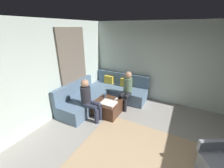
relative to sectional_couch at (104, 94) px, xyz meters
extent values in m
cube|color=silver|center=(2.08, 1.06, 1.07)|extent=(6.00, 0.12, 2.70)
cube|color=silver|center=(-0.86, -1.88, 1.07)|extent=(0.12, 6.00, 2.70)
cube|color=#726659|center=(-0.76, -0.58, 0.97)|extent=(0.06, 1.10, 2.50)
cube|color=tan|center=(1.88, -1.78, -0.27)|extent=(2.60, 2.20, 0.01)
cube|color=slate|center=(0.30, 0.53, -0.07)|extent=(2.10, 0.85, 0.42)
cube|color=slate|center=(0.30, 0.88, 0.36)|extent=(2.10, 0.14, 0.45)
cube|color=slate|center=(-0.32, -0.75, -0.07)|extent=(0.85, 1.70, 0.42)
cube|color=slate|center=(-0.68, -0.75, 0.36)|extent=(0.14, 1.70, 0.45)
cube|color=gold|center=(-0.20, 0.70, 0.26)|extent=(0.36, 0.12, 0.36)
cube|color=gold|center=(0.50, 0.70, 0.26)|extent=(0.36, 0.12, 0.36)
cube|color=#4C2D1E|center=(0.48, -0.58, -0.07)|extent=(0.76, 0.76, 0.42)
cube|color=white|center=(0.58, -0.70, 0.16)|extent=(0.44, 0.36, 0.04)
cylinder|color=#334C72|center=(0.26, -0.40, 0.19)|extent=(0.08, 0.08, 0.10)
cube|color=white|center=(0.66, -0.36, 0.15)|extent=(0.05, 0.15, 0.02)
cube|color=gray|center=(3.07, -1.24, 0.23)|extent=(0.52, 0.36, 0.22)
cylinder|color=black|center=(0.91, -0.25, -0.07)|extent=(0.12, 0.12, 0.42)
cylinder|color=black|center=(0.73, -0.25, -0.07)|extent=(0.12, 0.12, 0.42)
cylinder|color=black|center=(0.91, -0.05, 0.20)|extent=(0.12, 0.40, 0.12)
cylinder|color=black|center=(0.73, -0.05, 0.20)|extent=(0.12, 0.40, 0.12)
cylinder|color=#597259|center=(0.82, 0.15, 0.45)|extent=(0.28, 0.28, 0.50)
sphere|color=tan|center=(0.82, 0.15, 0.81)|extent=(0.22, 0.22, 0.22)
cylinder|color=#2D3347|center=(0.45, -0.98, -0.07)|extent=(0.12, 0.12, 0.42)
cylinder|color=#2D3347|center=(0.45, -1.16, -0.07)|extent=(0.12, 0.12, 0.42)
cylinder|color=#2D3347|center=(0.25, -0.98, 0.20)|extent=(0.40, 0.12, 0.12)
cylinder|color=#2D3347|center=(0.25, -1.16, 0.20)|extent=(0.40, 0.12, 0.12)
cylinder|color=#26262D|center=(0.05, -1.07, 0.45)|extent=(0.28, 0.28, 0.50)
sphere|color=tan|center=(0.05, -1.07, 0.81)|extent=(0.22, 0.22, 0.22)
camera|label=1|loc=(2.34, -3.81, 2.22)|focal=22.43mm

